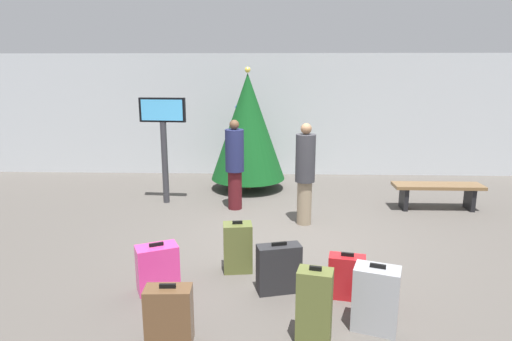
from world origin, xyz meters
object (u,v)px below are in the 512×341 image
(flight_info_kiosk, at_px, (163,131))
(traveller_1, at_px, (305,172))
(traveller_0, at_px, (235,163))
(suitcase_4, at_px, (279,268))
(holiday_tree, at_px, (248,127))
(suitcase_2, at_px, (238,247))
(suitcase_0, at_px, (346,277))
(suitcase_5, at_px, (376,299))
(suitcase_6, at_px, (169,315))
(waiting_bench, at_px, (437,190))
(suitcase_1, at_px, (314,306))
(suitcase_3, at_px, (158,268))

(flight_info_kiosk, height_order, traveller_1, flight_info_kiosk)
(traveller_0, distance_m, suitcase_4, 3.28)
(holiday_tree, xyz_separation_m, suitcase_2, (0.08, -4.01, -1.04))
(suitcase_0, bearing_deg, flight_info_kiosk, 129.15)
(suitcase_4, relative_size, suitcase_5, 0.88)
(holiday_tree, distance_m, suitcase_5, 5.60)
(flight_info_kiosk, distance_m, suitcase_5, 5.34)
(flight_info_kiosk, xyz_separation_m, suitcase_4, (2.15, -3.48, -1.12))
(suitcase_4, height_order, suitcase_6, suitcase_4)
(traveller_0, bearing_deg, waiting_bench, 1.42)
(suitcase_2, bearing_deg, traveller_1, 61.51)
(holiday_tree, height_order, suitcase_6, holiday_tree)
(holiday_tree, height_order, suitcase_2, holiday_tree)
(flight_info_kiosk, height_order, suitcase_4, flight_info_kiosk)
(suitcase_1, bearing_deg, holiday_tree, 99.47)
(holiday_tree, bearing_deg, suitcase_4, -82.48)
(suitcase_4, xyz_separation_m, suitcase_6, (-1.05, -1.03, -0.00))
(waiting_bench, xyz_separation_m, suitcase_5, (-2.04, -3.96, -0.03))
(holiday_tree, xyz_separation_m, traveller_1, (1.06, -2.20, -0.46))
(holiday_tree, xyz_separation_m, waiting_bench, (3.59, -1.32, -1.00))
(flight_info_kiosk, xyz_separation_m, traveller_1, (2.61, -1.13, -0.51))
(flight_info_kiosk, distance_m, waiting_bench, 5.25)
(suitcase_1, relative_size, suitcase_3, 1.31)
(suitcase_1, distance_m, suitcase_3, 1.99)
(suitcase_4, bearing_deg, suitcase_2, 134.27)
(traveller_0, bearing_deg, traveller_1, -32.53)
(flight_info_kiosk, distance_m, suitcase_3, 3.75)
(suitcase_0, bearing_deg, waiting_bench, 56.35)
(suitcase_3, bearing_deg, traveller_1, 51.50)
(suitcase_0, height_order, suitcase_6, suitcase_6)
(suitcase_2, distance_m, suitcase_3, 1.06)
(suitcase_2, relative_size, suitcase_5, 0.96)
(flight_info_kiosk, relative_size, suitcase_5, 2.89)
(suitcase_0, xyz_separation_m, suitcase_3, (-2.19, 0.09, 0.03))
(traveller_0, height_order, suitcase_1, traveller_0)
(suitcase_4, distance_m, suitcase_6, 1.48)
(traveller_1, xyz_separation_m, suitcase_5, (0.49, -3.08, -0.57))
(flight_info_kiosk, distance_m, suitcase_2, 3.54)
(suitcase_1, bearing_deg, suitcase_2, 119.20)
(holiday_tree, xyz_separation_m, traveller_0, (-0.17, -1.42, -0.48))
(suitcase_0, distance_m, suitcase_4, 0.78)
(waiting_bench, relative_size, traveller_1, 0.95)
(traveller_0, distance_m, traveller_1, 1.46)
(traveller_1, bearing_deg, suitcase_1, -92.46)
(suitcase_3, bearing_deg, suitcase_1, -28.57)
(waiting_bench, distance_m, suitcase_4, 4.40)
(traveller_1, relative_size, suitcase_0, 3.13)
(holiday_tree, distance_m, suitcase_6, 5.70)
(traveller_1, distance_m, suitcase_0, 2.56)
(waiting_bench, relative_size, suitcase_2, 2.38)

